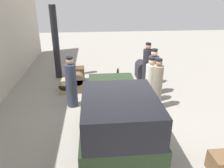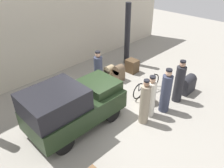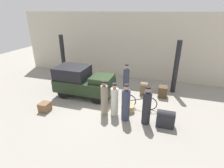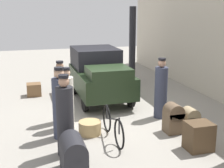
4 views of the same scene
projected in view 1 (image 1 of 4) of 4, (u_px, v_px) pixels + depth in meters
The scene contains 15 objects.
ground_plane at pixel (119, 114), 6.91m from camera, with size 30.00×30.00×0.00m, color gray.
canopy_pillar_right at pixel (56, 43), 9.23m from camera, with size 0.28×0.28×3.09m.
truck at pixel (116, 116), 5.09m from camera, with size 3.23×1.62×1.68m.
bicycle at pixel (120, 82), 8.43m from camera, with size 1.73×0.04×0.73m.
wicker_basket at pixel (133, 91), 8.12m from camera, with size 0.56×0.56×0.33m.
porter_lifting_near_truck at pixel (153, 74), 7.94m from camera, with size 0.37×0.37×1.73m.
conductor_in_dark_uniform at pixel (157, 86), 6.97m from camera, with size 0.32×0.32×1.69m.
porter_with_bicycle at pixel (147, 66), 8.77m from camera, with size 0.36×0.36×1.74m.
porter_carrying_trunk at pixel (150, 82), 7.40m from camera, with size 0.35×0.35×1.60m.
porter_standing_middle at pixel (71, 84), 7.11m from camera, with size 0.36×0.36×1.71m.
trunk_umber_medium at pixel (78, 82), 8.29m from camera, with size 0.41×0.42×0.75m.
suitcase_black_upright at pixel (141, 69), 9.68m from camera, with size 0.74×0.45×0.74m.
suitcase_small_leather at pixel (78, 74), 9.26m from camera, with size 0.48×0.56×0.63m.
trunk_barrel_dark at pixel (65, 86), 8.21m from camera, with size 0.39×0.39×0.57m.
trunk_large_brown at pixel (222, 164), 4.60m from camera, with size 0.47×0.49×0.44m.
Camera 1 is at (-5.94, 0.76, 3.59)m, focal length 35.00 mm.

